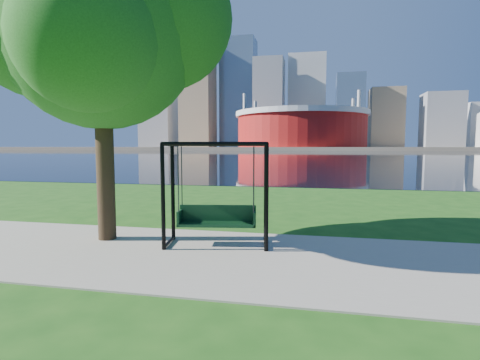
# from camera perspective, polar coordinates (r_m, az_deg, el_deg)

# --- Properties ---
(ground) EXTENTS (900.00, 900.00, 0.00)m
(ground) POSITION_cam_1_polar(r_m,az_deg,el_deg) (7.64, 0.36, -10.79)
(ground) COLOR #1E5114
(ground) RESTS_ON ground
(path) EXTENTS (120.00, 4.00, 0.03)m
(path) POSITION_cam_1_polar(r_m,az_deg,el_deg) (7.17, -0.46, -11.75)
(path) COLOR #9E937F
(path) RESTS_ON ground
(river) EXTENTS (900.00, 180.00, 0.02)m
(river) POSITION_cam_1_polar(r_m,az_deg,el_deg) (109.23, 11.20, 3.88)
(river) COLOR black
(river) RESTS_ON ground
(far_bank) EXTENTS (900.00, 228.00, 2.00)m
(far_bank) POSITION_cam_1_polar(r_m,az_deg,el_deg) (313.21, 11.72, 4.76)
(far_bank) COLOR #937F60
(far_bank) RESTS_ON ground
(stadium) EXTENTS (83.00, 83.00, 32.00)m
(stadium) POSITION_cam_1_polar(r_m,az_deg,el_deg) (242.78, 9.31, 7.87)
(stadium) COLOR maroon
(stadium) RESTS_ON far_bank
(skyline) EXTENTS (392.00, 66.00, 96.50)m
(skyline) POSITION_cam_1_polar(r_m,az_deg,el_deg) (328.39, 11.08, 10.88)
(skyline) COLOR gray
(skyline) RESTS_ON far_bank
(swing) EXTENTS (2.25, 1.24, 2.19)m
(swing) POSITION_cam_1_polar(r_m,az_deg,el_deg) (7.84, -3.54, -2.49)
(swing) COLOR black
(swing) RESTS_ON ground
(park_tree) EXTENTS (5.46, 4.93, 6.78)m
(park_tree) POSITION_cam_1_polar(r_m,az_deg,el_deg) (9.23, -20.54, 21.26)
(park_tree) COLOR black
(park_tree) RESTS_ON ground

